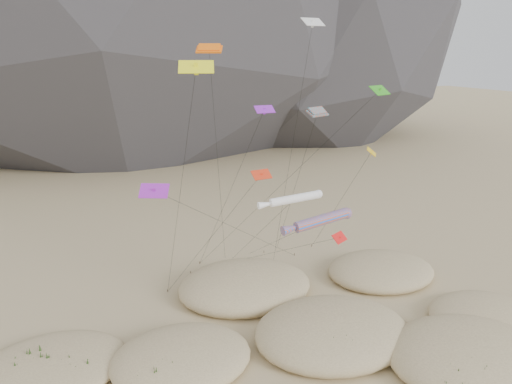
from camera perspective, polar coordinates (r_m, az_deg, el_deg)
ground at (r=42.85m, az=8.71°, el=-20.64°), size 500.00×500.00×0.00m
dunes at (r=45.92m, az=5.86°, el=-16.71°), size 50.52×39.07×3.62m
dune_grass at (r=43.98m, az=5.01°, el=-18.12°), size 41.52×28.72×1.55m
kite_stakes at (r=62.10m, az=-1.39°, el=-8.01°), size 20.85×5.82×0.30m
rainbow_tube_kite at (r=46.20m, az=7.27°, el=-3.27°), size 7.54×18.50×11.13m
white_tube_kite at (r=48.71m, az=4.14°, el=-0.83°), size 7.05×11.37×12.04m
orange_parafoil at (r=44.74m, az=-5.33°, el=15.48°), size 6.80×13.74×25.93m
multi_parafoil at (r=49.58m, az=6.98°, el=8.84°), size 3.34×13.88×20.03m
delta_kites at (r=44.54m, az=2.71°, el=7.70°), size 26.02×21.94×28.35m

